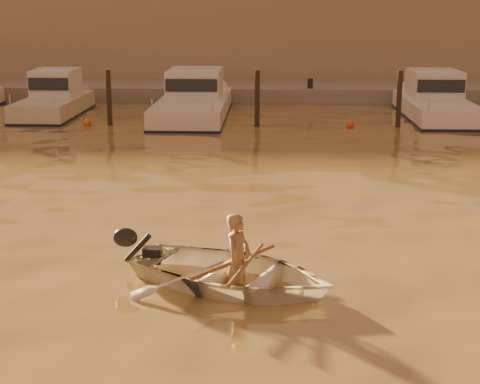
{
  "coord_description": "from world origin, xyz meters",
  "views": [
    {
      "loc": [
        0.25,
        -12.22,
        4.33
      ],
      "look_at": [
        -0.31,
        1.53,
        0.75
      ],
      "focal_mm": 55.0,
      "sensor_mm": 36.0,
      "label": 1
    }
  ],
  "objects_px": {
    "moored_boat_2": "(193,100)",
    "moored_boat_1": "(53,100)",
    "person": "(238,260)",
    "waterfront_building": "(266,39)",
    "dinghy": "(232,273)",
    "moored_boat_4": "(437,102)"
  },
  "relations": [
    {
      "from": "moored_boat_4",
      "to": "waterfront_building",
      "type": "relative_size",
      "value": 0.15
    },
    {
      "from": "moored_boat_2",
      "to": "moored_boat_1",
      "type": "bearing_deg",
      "value": 180.0
    },
    {
      "from": "moored_boat_1",
      "to": "moored_boat_4",
      "type": "relative_size",
      "value": 0.85
    },
    {
      "from": "moored_boat_1",
      "to": "moored_boat_2",
      "type": "distance_m",
      "value": 5.49
    },
    {
      "from": "moored_boat_4",
      "to": "dinghy",
      "type": "bearing_deg",
      "value": -111.59
    },
    {
      "from": "moored_boat_1",
      "to": "moored_boat_4",
      "type": "distance_m",
      "value": 14.79
    },
    {
      "from": "waterfront_building",
      "to": "dinghy",
      "type": "bearing_deg",
      "value": -90.62
    },
    {
      "from": "moored_boat_4",
      "to": "waterfront_building",
      "type": "xyz_separation_m",
      "value": [
        -6.61,
        11.0,
        1.77
      ]
    },
    {
      "from": "dinghy",
      "to": "moored_boat_2",
      "type": "height_order",
      "value": "moored_boat_2"
    },
    {
      "from": "moored_boat_1",
      "to": "moored_boat_2",
      "type": "height_order",
      "value": "same"
    },
    {
      "from": "person",
      "to": "moored_boat_4",
      "type": "height_order",
      "value": "moored_boat_4"
    },
    {
      "from": "person",
      "to": "moored_boat_2",
      "type": "distance_m",
      "value": 17.69
    },
    {
      "from": "dinghy",
      "to": "moored_boat_1",
      "type": "xyz_separation_m",
      "value": [
        -7.87,
        17.47,
        0.4
      ]
    },
    {
      "from": "moored_boat_4",
      "to": "waterfront_building",
      "type": "bearing_deg",
      "value": 120.99
    },
    {
      "from": "dinghy",
      "to": "moored_boat_1",
      "type": "relative_size",
      "value": 0.55
    },
    {
      "from": "moored_boat_1",
      "to": "waterfront_building",
      "type": "distance_m",
      "value": 13.82
    },
    {
      "from": "dinghy",
      "to": "waterfront_building",
      "type": "height_order",
      "value": "waterfront_building"
    },
    {
      "from": "moored_boat_2",
      "to": "moored_boat_4",
      "type": "relative_size",
      "value": 1.2
    },
    {
      "from": "dinghy",
      "to": "moored_boat_2",
      "type": "bearing_deg",
      "value": 32.17
    },
    {
      "from": "moored_boat_1",
      "to": "moored_boat_2",
      "type": "bearing_deg",
      "value": 0.0
    },
    {
      "from": "person",
      "to": "moored_boat_1",
      "type": "bearing_deg",
      "value": 48.84
    },
    {
      "from": "dinghy",
      "to": "person",
      "type": "xyz_separation_m",
      "value": [
        0.09,
        -0.04,
        0.22
      ]
    }
  ]
}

